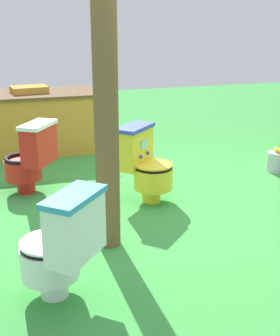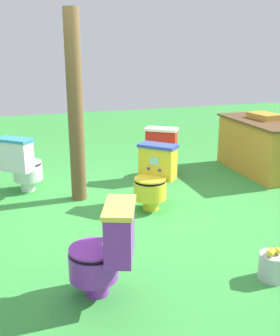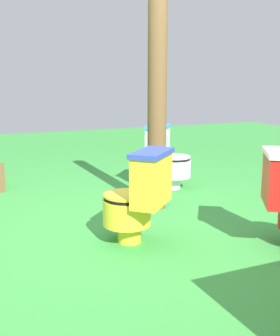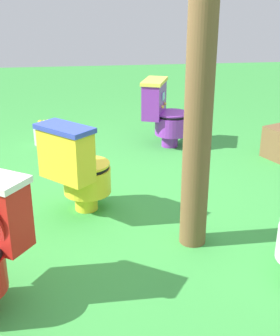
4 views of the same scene
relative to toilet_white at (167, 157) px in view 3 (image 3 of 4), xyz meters
name	(u,v)px [view 3 (image 3 of 4)]	position (x,y,z in m)	size (l,w,h in m)	color
ground	(120,231)	(1.02, 1.09, -0.37)	(14.00, 14.00, 0.00)	green
toilet_white	(167,157)	(0.00, 0.00, 0.00)	(0.64, 0.63, 0.73)	white
toilet_yellow	(138,197)	(0.98, 1.39, 0.00)	(0.63, 0.63, 0.73)	yellow
wooden_post	(157,94)	(0.44, 0.63, 0.73)	(0.18, 0.18, 2.20)	brown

